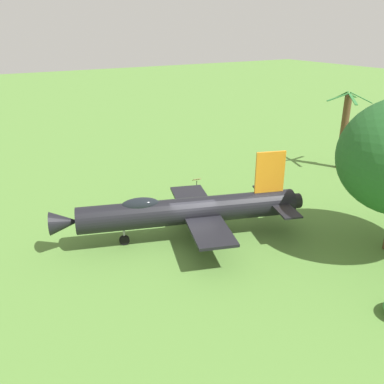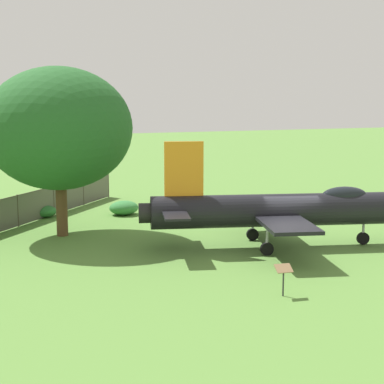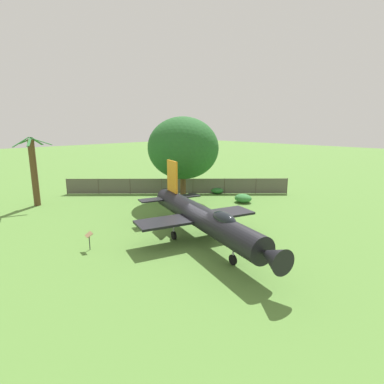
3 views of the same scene
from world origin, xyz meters
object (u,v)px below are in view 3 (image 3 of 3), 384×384
display_jet (204,218)px  info_plaque (89,237)px  palm_tree (34,172)px  shrub_near_fence (243,198)px  shade_tree (183,148)px  shrub_by_tree (217,190)px

display_jet → info_plaque: display_jet is taller
palm_tree → shrub_near_fence: palm_tree is taller
palm_tree → info_plaque: size_ratio=5.86×
shade_tree → palm_tree: (11.40, -8.95, -2.13)m
palm_tree → shrub_by_tree: bearing=151.7°
shrub_near_fence → info_plaque: (16.95, 0.35, 0.42)m
display_jet → shrub_by_tree: bearing=145.5°
shrub_near_fence → info_plaque: size_ratio=1.57×
shrub_near_fence → shrub_by_tree: size_ratio=1.15×
palm_tree → info_plaque: (1.47, 13.97, -2.52)m
display_jet → shrub_by_tree: display_jet is taller
palm_tree → shrub_by_tree: (-16.72, 8.99, -3.02)m
shrub_near_fence → info_plaque: bearing=1.2°
shrub_near_fence → shrub_by_tree: bearing=-105.1°
palm_tree → shrub_near_fence: bearing=138.6°
shade_tree → shrub_by_tree: bearing=179.6°
shade_tree → shrub_by_tree: shade_tree is taller
display_jet → palm_tree: size_ratio=2.15×
palm_tree → shade_tree: bearing=141.9°
shrub_by_tree → info_plaque: bearing=15.3°
palm_tree → shrub_by_tree: 19.22m
display_jet → palm_tree: palm_tree is taller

